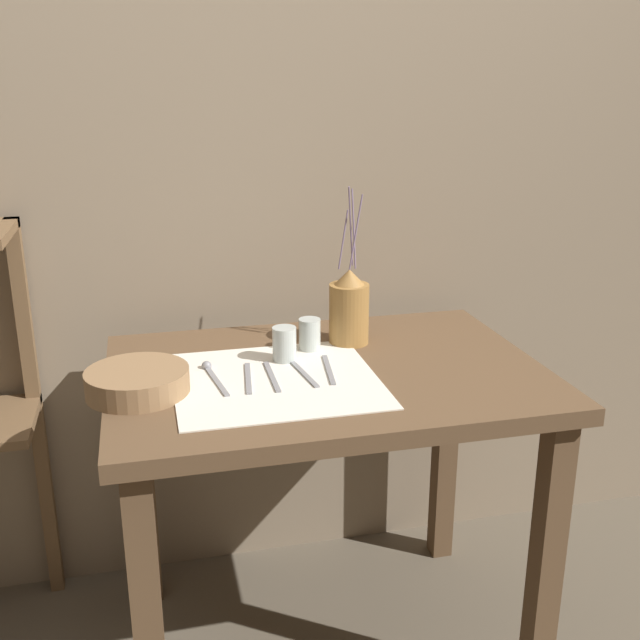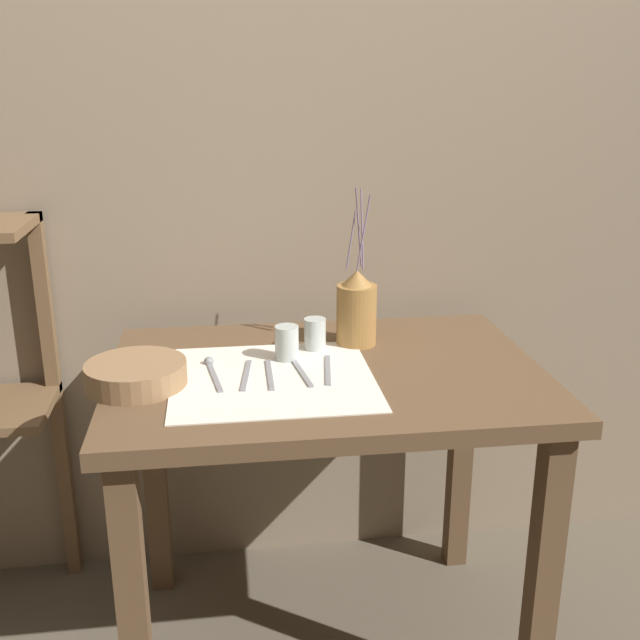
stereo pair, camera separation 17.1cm
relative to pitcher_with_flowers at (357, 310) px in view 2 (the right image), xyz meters
The scene contains 13 objects.
ground_plane 0.89m from the pitcher_with_flowers, 121.98° to the right, with size 12.00×12.00×0.00m, color brown.
stone_wall_back 0.46m from the pitcher_with_flowers, 107.84° to the left, with size 7.00×0.06×2.40m.
wooden_table 0.29m from the pitcher_with_flowers, 121.98° to the right, with size 1.01×0.71×0.78m.
linen_cloth 0.32m from the pitcher_with_flowers, 138.20° to the right, with size 0.46×0.43×0.00m.
pitcher_with_flowers is the anchor object (origin of this frame).
wooden_bowl 0.57m from the pitcher_with_flowers, 158.87° to the right, with size 0.22×0.22×0.05m.
glass_tumbler_near 0.21m from the pitcher_with_flowers, 153.82° to the right, with size 0.06×0.06×0.08m.
glass_tumbler_far 0.12m from the pitcher_with_flowers, 164.62° to the right, with size 0.05×0.05×0.08m.
spoon_inner 0.40m from the pitcher_with_flowers, 160.22° to the right, with size 0.04×0.19×0.02m.
fork_inner 0.35m from the pitcher_with_flowers, 147.00° to the right, with size 0.03×0.18×0.00m.
knife_center 0.31m from the pitcher_with_flowers, 140.84° to the right, with size 0.01×0.18×0.00m.
spoon_outer 0.23m from the pitcher_with_flowers, 142.16° to the right, with size 0.04×0.19×0.02m.
fork_outer 0.22m from the pitcher_with_flowers, 119.11° to the right, with size 0.04×0.18×0.00m.
Camera 2 is at (-0.23, -1.62, 1.43)m, focal length 42.00 mm.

